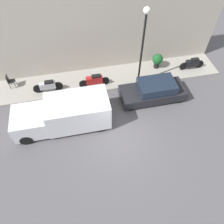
{
  "coord_description": "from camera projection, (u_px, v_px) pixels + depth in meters",
  "views": [
    {
      "loc": [
        -6.34,
        1.76,
        10.3
      ],
      "look_at": [
        1.22,
        0.18,
        0.6
      ],
      "focal_mm": 35.0,
      "sensor_mm": 36.0,
      "label": 1
    }
  ],
  "objects": [
    {
      "name": "delivery_van",
      "position": [
        64.0,
        114.0,
        11.87
      ],
      "size": [
        1.92,
        5.19,
        1.85
      ],
      "color": "silver",
      "rests_on": "ground_plane"
    },
    {
      "name": "cafe_chair",
      "position": [
        10.0,
        81.0,
        13.93
      ],
      "size": [
        0.4,
        0.4,
        0.96
      ],
      "color": "#262626",
      "rests_on": "sidewalk"
    },
    {
      "name": "motorcycle_red",
      "position": [
        94.0,
        80.0,
        14.07
      ],
      "size": [
        0.3,
        1.99,
        0.85
      ],
      "color": "#B21E1E",
      "rests_on": "sidewalk"
    },
    {
      "name": "scooter_silver",
      "position": [
        48.0,
        86.0,
        13.77
      ],
      "size": [
        0.3,
        1.86,
        0.81
      ],
      "color": "#B7B7BF",
      "rests_on": "sidewalk"
    },
    {
      "name": "motorcycle_black",
      "position": [
        192.0,
        63.0,
        15.16
      ],
      "size": [
        0.3,
        1.77,
        0.81
      ],
      "color": "black",
      "rests_on": "sidewalk"
    },
    {
      "name": "building_facade",
      "position": [
        99.0,
        19.0,
        12.89
      ],
      "size": [
        0.3,
        15.88,
        7.32
      ],
      "color": "#B2A899",
      "rests_on": "ground_plane"
    },
    {
      "name": "parked_car",
      "position": [
        154.0,
        91.0,
        13.42
      ],
      "size": [
        1.64,
        3.99,
        1.29
      ],
      "color": "black",
      "rests_on": "ground_plane"
    },
    {
      "name": "sidewalk",
      "position": [
        104.0,
        78.0,
        14.92
      ],
      "size": [
        2.27,
        15.88,
        0.11
      ],
      "color": "gray",
      "rests_on": "ground_plane"
    },
    {
      "name": "potted_plant",
      "position": [
        157.0,
        60.0,
        15.1
      ],
      "size": [
        0.73,
        0.73,
        1.05
      ],
      "color": "black",
      "rests_on": "sidewalk"
    },
    {
      "name": "streetlamp",
      "position": [
        144.0,
        35.0,
        11.9
      ],
      "size": [
        0.38,
        0.38,
        5.06
      ],
      "color": "black",
      "rests_on": "sidewalk"
    },
    {
      "name": "ground_plane",
      "position": [
        120.0,
        135.0,
        12.14
      ],
      "size": [
        60.0,
        60.0,
        0.0
      ],
      "primitive_type": "plane",
      "color": "#514F51"
    }
  ]
}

